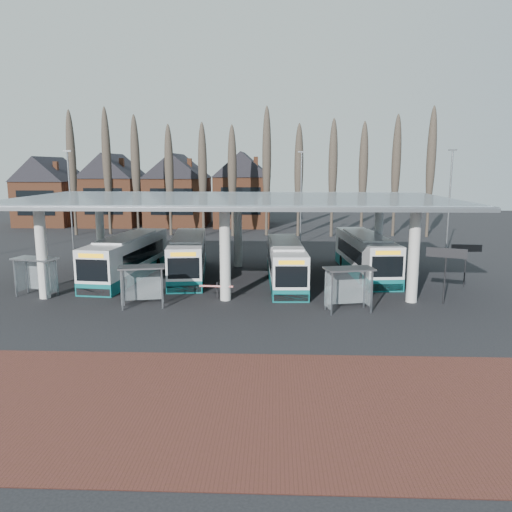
{
  "coord_description": "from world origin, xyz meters",
  "views": [
    {
      "loc": [
        3.21,
        -28.94,
        8.65
      ],
      "look_at": [
        1.81,
        7.0,
        2.11
      ],
      "focal_mm": 35.0,
      "sensor_mm": 36.0,
      "label": 1
    }
  ],
  "objects_px": {
    "bus_2": "(285,264)",
    "shelter_0": "(37,268)",
    "bus_0": "(128,258)",
    "bus_1": "(188,257)",
    "shelter_1": "(142,277)",
    "bus_3": "(365,255)",
    "shelter_2": "(348,279)"
  },
  "relations": [
    {
      "from": "bus_3",
      "to": "shelter_2",
      "type": "distance_m",
      "value": 10.89
    },
    {
      "from": "bus_1",
      "to": "shelter_1",
      "type": "bearing_deg",
      "value": -105.02
    },
    {
      "from": "bus_0",
      "to": "bus_1",
      "type": "bearing_deg",
      "value": 18.01
    },
    {
      "from": "shelter_2",
      "to": "bus_2",
      "type": "bearing_deg",
      "value": 104.15
    },
    {
      "from": "bus_2",
      "to": "shelter_1",
      "type": "relative_size",
      "value": 3.71
    },
    {
      "from": "shelter_1",
      "to": "shelter_2",
      "type": "relative_size",
      "value": 0.97
    },
    {
      "from": "bus_2",
      "to": "shelter_0",
      "type": "distance_m",
      "value": 17.31
    },
    {
      "from": "bus_1",
      "to": "bus_3",
      "type": "relative_size",
      "value": 0.99
    },
    {
      "from": "bus_1",
      "to": "bus_3",
      "type": "distance_m",
      "value": 14.18
    },
    {
      "from": "bus_2",
      "to": "shelter_0",
      "type": "bearing_deg",
      "value": -167.93
    },
    {
      "from": "bus_0",
      "to": "bus_1",
      "type": "relative_size",
      "value": 1.02
    },
    {
      "from": "shelter_1",
      "to": "shelter_2",
      "type": "xyz_separation_m",
      "value": [
        12.57,
        -0.45,
        0.06
      ]
    },
    {
      "from": "bus_1",
      "to": "bus_3",
      "type": "bearing_deg",
      "value": -2.37
    },
    {
      "from": "shelter_0",
      "to": "shelter_1",
      "type": "distance_m",
      "value": 8.1
    },
    {
      "from": "bus_3",
      "to": "bus_1",
      "type": "bearing_deg",
      "value": 179.78
    },
    {
      "from": "shelter_2",
      "to": "bus_0",
      "type": "bearing_deg",
      "value": 139.65
    },
    {
      "from": "bus_2",
      "to": "bus_0",
      "type": "bearing_deg",
      "value": 171.59
    },
    {
      "from": "bus_0",
      "to": "bus_2",
      "type": "xyz_separation_m",
      "value": [
        12.26,
        -1.23,
        -0.1
      ]
    },
    {
      "from": "bus_3",
      "to": "shelter_2",
      "type": "relative_size",
      "value": 3.81
    },
    {
      "from": "bus_0",
      "to": "shelter_0",
      "type": "height_order",
      "value": "bus_0"
    },
    {
      "from": "bus_1",
      "to": "bus_3",
      "type": "xyz_separation_m",
      "value": [
        14.14,
        1.07,
        0.02
      ]
    },
    {
      "from": "bus_2",
      "to": "bus_3",
      "type": "distance_m",
      "value": 7.26
    },
    {
      "from": "bus_0",
      "to": "bus_3",
      "type": "relative_size",
      "value": 1.01
    },
    {
      "from": "bus_1",
      "to": "shelter_2",
      "type": "xyz_separation_m",
      "value": [
        11.25,
        -9.43,
        0.43
      ]
    },
    {
      "from": "bus_0",
      "to": "shelter_0",
      "type": "relative_size",
      "value": 3.93
    },
    {
      "from": "bus_0",
      "to": "bus_3",
      "type": "distance_m",
      "value": 18.84
    },
    {
      "from": "bus_2",
      "to": "bus_3",
      "type": "height_order",
      "value": "bus_3"
    },
    {
      "from": "bus_3",
      "to": "shelter_1",
      "type": "relative_size",
      "value": 3.94
    },
    {
      "from": "bus_2",
      "to": "bus_3",
      "type": "bearing_deg",
      "value": 24.13
    },
    {
      "from": "bus_1",
      "to": "shelter_0",
      "type": "relative_size",
      "value": 3.84
    },
    {
      "from": "bus_1",
      "to": "shelter_1",
      "type": "height_order",
      "value": "bus_1"
    },
    {
      "from": "bus_0",
      "to": "bus_2",
      "type": "distance_m",
      "value": 12.32
    }
  ]
}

